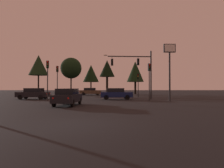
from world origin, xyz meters
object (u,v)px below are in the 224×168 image
(traffic_light_median, at_px, (138,80))
(tree_right_cluster, at_px, (71,68))
(traffic_light_far_side, at_px, (57,76))
(traffic_light_corner_right, at_px, (149,74))
(car_crossing_right, at_px, (33,93))
(tree_behind_sign, at_px, (107,69))
(car_far_lane, at_px, (91,91))
(tree_lot_edge, at_px, (39,65))
(traffic_signal_mast_arm, at_px, (137,67))
(tree_center_horizon, at_px, (91,73))
(car_nearside_lane, at_px, (68,97))
(traffic_light_corner_left, at_px, (48,73))
(car_crossing_left, at_px, (116,94))
(store_sign_illuminated, at_px, (170,59))
(tree_left_far, at_px, (135,72))

(traffic_light_median, xyz_separation_m, tree_right_cluster, (-13.66, 13.44, 3.27))
(traffic_light_far_side, bearing_deg, traffic_light_corner_right, -24.68)
(car_crossing_right, bearing_deg, tree_behind_sign, 62.53)
(traffic_light_far_side, height_order, tree_behind_sign, tree_behind_sign)
(traffic_light_far_side, relative_size, car_far_lane, 1.07)
(tree_right_cluster, xyz_separation_m, tree_lot_edge, (-7.73, 0.67, 0.77))
(traffic_signal_mast_arm, relative_size, traffic_light_median, 1.70)
(car_crossing_right, xyz_separation_m, tree_center_horizon, (5.54, 23.88, 4.36))
(traffic_signal_mast_arm, bearing_deg, car_nearside_lane, -128.86)
(traffic_light_median, height_order, car_far_lane, traffic_light_median)
(traffic_light_corner_left, height_order, traffic_light_median, traffic_light_corner_left)
(traffic_light_median, xyz_separation_m, car_crossing_right, (-15.10, -5.54, -1.97))
(tree_behind_sign, height_order, tree_right_cluster, tree_right_cluster)
(car_nearside_lane, height_order, car_crossing_left, same)
(tree_behind_sign, bearing_deg, car_crossing_left, -85.36)
(car_crossing_left, bearing_deg, traffic_light_corner_left, -161.19)
(store_sign_illuminated, bearing_deg, car_crossing_right, 167.78)
(car_crossing_right, distance_m, car_far_lane, 15.86)
(traffic_signal_mast_arm, distance_m, car_crossing_right, 14.62)
(tree_behind_sign, distance_m, tree_left_far, 6.94)
(traffic_signal_mast_arm, bearing_deg, tree_left_far, 83.83)
(car_nearside_lane, relative_size, tree_left_far, 0.57)
(car_far_lane, bearing_deg, tree_center_horizon, 95.05)
(store_sign_illuminated, bearing_deg, traffic_light_corner_left, 178.78)
(tree_left_far, height_order, tree_lot_edge, tree_lot_edge)
(car_crossing_right, bearing_deg, traffic_signal_mast_arm, -1.68)
(traffic_light_corner_right, height_order, tree_center_horizon, tree_center_horizon)
(traffic_signal_mast_arm, bearing_deg, tree_center_horizon, 109.53)
(tree_right_cluster, bearing_deg, car_crossing_right, -94.32)
(store_sign_illuminated, relative_size, tree_right_cluster, 0.80)
(car_nearside_lane, bearing_deg, car_crossing_right, 125.02)
(traffic_light_corner_right, xyz_separation_m, car_nearside_lane, (-8.51, -6.33, -2.39))
(car_far_lane, distance_m, tree_center_horizon, 10.35)
(traffic_signal_mast_arm, relative_size, car_nearside_lane, 1.47)
(car_crossing_left, bearing_deg, car_nearside_lane, -117.06)
(traffic_signal_mast_arm, height_order, car_crossing_right, traffic_signal_mast_arm)
(traffic_light_corner_left, bearing_deg, tree_center_horizon, 84.74)
(traffic_light_corner_right, relative_size, traffic_light_median, 1.16)
(car_crossing_left, bearing_deg, traffic_signal_mast_arm, 5.20)
(traffic_light_far_side, bearing_deg, car_nearside_lane, -71.17)
(car_crossing_left, xyz_separation_m, tree_center_horizon, (-5.77, 24.56, 4.36))
(traffic_signal_mast_arm, xyz_separation_m, traffic_light_median, (0.94, 5.95, -1.66))
(car_crossing_left, distance_m, tree_behind_sign, 20.12)
(car_far_lane, relative_size, tree_left_far, 0.57)
(car_crossing_right, relative_size, store_sign_illuminated, 0.63)
(car_crossing_right, bearing_deg, car_nearside_lane, -54.98)
(car_nearside_lane, bearing_deg, traffic_signal_mast_arm, 51.14)
(car_crossing_right, height_order, tree_lot_edge, tree_lot_edge)
(traffic_light_far_side, relative_size, tree_left_far, 0.61)
(traffic_light_corner_left, height_order, traffic_light_far_side, traffic_light_corner_left)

